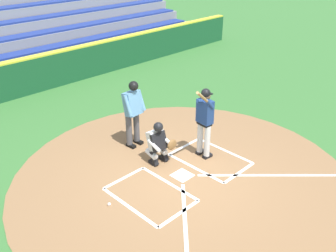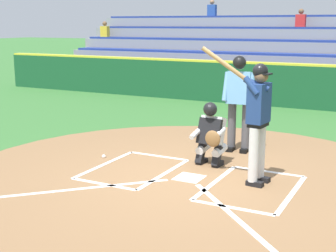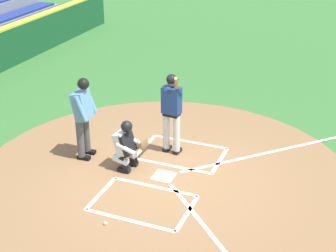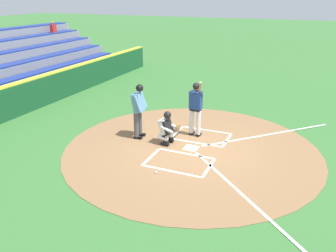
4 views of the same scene
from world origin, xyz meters
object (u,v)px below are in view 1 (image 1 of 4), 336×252
at_px(batter, 205,118).
at_px(plate_umpire, 133,109).
at_px(catcher, 158,142).
at_px(baseball, 109,204).

height_order(batter, plate_umpire, batter).
bearing_deg(plate_umpire, catcher, 83.30).
bearing_deg(batter, catcher, -31.39).
height_order(batter, catcher, batter).
relative_size(catcher, plate_umpire, 0.61).
height_order(batter, baseball, batter).
xyz_separation_m(catcher, baseball, (1.93, 0.49, -0.55)).
xyz_separation_m(batter, catcher, (1.00, -0.61, -0.51)).
height_order(catcher, plate_umpire, plate_umpire).
height_order(catcher, baseball, catcher).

